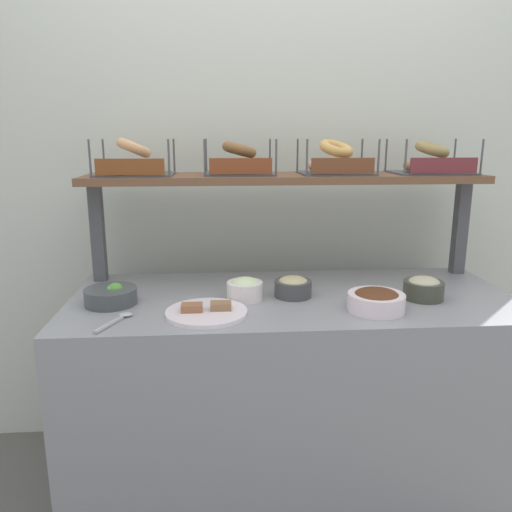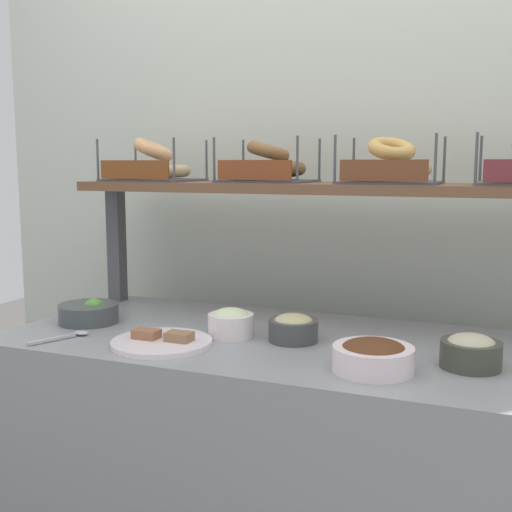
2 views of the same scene
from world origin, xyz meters
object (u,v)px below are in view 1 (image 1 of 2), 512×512
bagel_basket_plain (134,163)px  bagel_basket_everything (431,163)px  bowl_hummus (294,286)px  bagel_basket_sesame (336,162)px  bowl_chocolate_spread (376,300)px  serving_spoon_near_plate (118,319)px  bagel_basket_cinnamon_raisin (239,163)px  serving_plate_white (207,312)px  bowl_scallion_spread (245,289)px  bowl_veggie_mix (111,295)px  bowl_tuna_salad (424,288)px

bagel_basket_plain → bagel_basket_everything: 1.20m
bowl_hummus → bagel_basket_sesame: bearing=52.7°
bowl_chocolate_spread → serving_spoon_near_plate: bowl_chocolate_spread is taller
bagel_basket_cinnamon_raisin → bagel_basket_everything: size_ratio=0.92×
serving_plate_white → bowl_scallion_spread: bearing=48.4°
bowl_veggie_mix → serving_plate_white: (0.34, -0.14, -0.02)m
bagel_basket_sesame → bagel_basket_plain: bearing=-179.7°
bagel_basket_everything → bagel_basket_plain: bearing=179.9°
bowl_scallion_spread → bagel_basket_plain: size_ratio=0.43×
bowl_hummus → bowl_veggie_mix: bearing=-176.8°
bagel_basket_plain → bagel_basket_sesame: bagel_basket_plain is taller
serving_spoon_near_plate → bagel_basket_plain: bearing=89.8°
serving_plate_white → bagel_basket_everything: 1.12m
bowl_veggie_mix → bowl_tuna_salad: bearing=-1.3°
serving_spoon_near_plate → bagel_basket_plain: size_ratio=0.54×
bagel_basket_plain → bowl_veggie_mix: bearing=-100.7°
bowl_scallion_spread → bagel_basket_everything: size_ratio=0.42×
bowl_veggie_mix → bagel_basket_sesame: size_ratio=0.64×
bowl_scallion_spread → bowl_hummus: (0.18, 0.02, -0.00)m
bagel_basket_everything → bagel_basket_cinnamon_raisin: bearing=178.7°
bagel_basket_cinnamon_raisin → bowl_tuna_salad: bearing=-27.5°
bowl_scallion_spread → bagel_basket_cinnamon_raisin: size_ratio=0.45×
bagel_basket_plain → serving_plate_white: bearing=-57.3°
bowl_hummus → bagel_basket_everything: bagel_basket_everything is taller
serving_spoon_near_plate → bowl_tuna_salad: bearing=7.8°
bowl_chocolate_spread → bagel_basket_cinnamon_raisin: bearing=134.3°
bowl_tuna_salad → bagel_basket_plain: bagel_basket_plain is taller
bowl_hummus → bagel_basket_cinnamon_raisin: bagel_basket_cinnamon_raisin is taller
bowl_hummus → bagel_basket_cinnamon_raisin: size_ratio=0.48×
bowl_tuna_salad → serving_spoon_near_plate: bearing=-172.2°
bowl_veggie_mix → serving_plate_white: bowl_veggie_mix is taller
bowl_veggie_mix → bowl_hummus: bearing=3.2°
bowl_chocolate_spread → bagel_basket_sesame: size_ratio=0.67×
bowl_scallion_spread → bowl_chocolate_spread: size_ratio=0.68×
bowl_scallion_spread → bagel_basket_cinnamon_raisin: bearing=90.9°
bowl_tuna_salad → bowl_scallion_spread: (-0.65, 0.04, -0.00)m
bowl_scallion_spread → bowl_veggie_mix: (-0.47, -0.02, -0.01)m
bowl_hummus → serving_plate_white: size_ratio=0.50×
serving_plate_white → bagel_basket_plain: (-0.28, 0.44, 0.47)m
bagel_basket_cinnamon_raisin → serving_plate_white: bearing=-106.2°
bowl_tuna_salad → bagel_basket_plain: 1.20m
bowl_tuna_salad → bowl_scallion_spread: bearing=176.3°
bowl_hummus → bowl_veggie_mix: (-0.66, -0.04, -0.01)m
bowl_tuna_salad → bowl_scallion_spread: 0.65m
bowl_hummus → bagel_basket_cinnamon_raisin: bearing=123.9°
bowl_scallion_spread → serving_plate_white: (-0.14, -0.15, -0.03)m
bowl_scallion_spread → bagel_basket_sesame: bagel_basket_sesame is taller
bagel_basket_everything → bowl_veggie_mix: bearing=-166.7°
bowl_hummus → bagel_basket_plain: 0.79m
bowl_hummus → serving_spoon_near_plate: bearing=-160.8°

